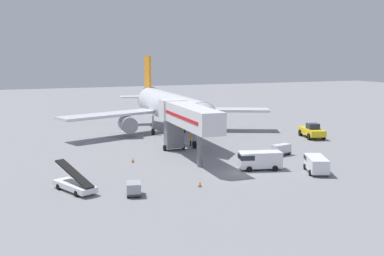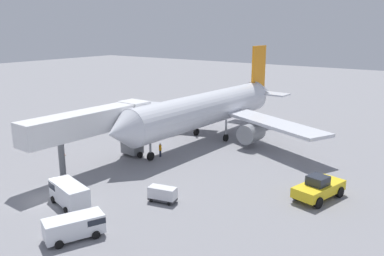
% 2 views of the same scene
% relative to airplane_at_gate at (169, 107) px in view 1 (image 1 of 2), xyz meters
% --- Properties ---
extents(ground_plane, '(300.00, 300.00, 0.00)m').
position_rel_airplane_at_gate_xyz_m(ground_plane, '(-1.22, -28.36, -4.72)').
color(ground_plane, gray).
extents(airplane_at_gate, '(38.23, 38.90, 13.55)m').
position_rel_airplane_at_gate_xyz_m(airplane_at_gate, '(0.00, 0.00, 0.00)').
color(airplane_at_gate, silver).
rests_on(airplane_at_gate, ground).
extents(jet_bridge, '(3.88, 17.48, 7.31)m').
position_rel_airplane_at_gate_xyz_m(jet_bridge, '(-3.95, -18.37, 0.74)').
color(jet_bridge, silver).
rests_on(jet_bridge, ground).
extents(pushback_tug, '(3.92, 6.38, 2.46)m').
position_rel_airplane_at_gate_xyz_m(pushback_tug, '(21.04, -12.02, -3.58)').
color(pushback_tug, yellow).
rests_on(pushback_tug, ground).
extents(belt_loader_truck, '(3.98, 5.95, 2.88)m').
position_rel_airplane_at_gate_xyz_m(belt_loader_truck, '(-20.00, -28.44, -3.98)').
color(belt_loader_truck, white).
rests_on(belt_loader_truck, ground).
extents(service_van_far_center, '(5.44, 3.28, 2.19)m').
position_rel_airplane_at_gate_xyz_m(service_van_far_center, '(1.92, -27.49, -3.47)').
color(service_van_far_center, white).
rests_on(service_van_far_center, ground).
extents(service_van_near_left, '(3.74, 5.13, 1.86)m').
position_rel_airplane_at_gate_xyz_m(service_van_near_left, '(7.54, -31.15, -3.64)').
color(service_van_near_left, white).
rests_on(service_van_near_left, ground).
extents(baggage_cart_near_right, '(2.95, 1.79, 1.52)m').
position_rel_airplane_at_gate_xyz_m(baggage_cart_near_right, '(8.83, -21.68, -3.88)').
color(baggage_cart_near_right, '#38383D').
rests_on(baggage_cart_near_right, ground).
extents(baggage_cart_mid_right, '(1.80, 2.29, 1.32)m').
position_rel_airplane_at_gate_xyz_m(baggage_cart_mid_right, '(-14.77, -32.00, -3.98)').
color(baggage_cart_mid_right, '#38383D').
rests_on(baggage_cart_mid_right, ground).
extents(ground_crew_worker_foreground, '(0.49, 0.49, 1.86)m').
position_rel_airplane_at_gate_xyz_m(ground_crew_worker_foreground, '(-0.41, -11.03, -3.74)').
color(ground_crew_worker_foreground, '#1E2333').
rests_on(ground_crew_worker_foreground, ground).
extents(safety_cone_alpha, '(0.39, 0.39, 0.59)m').
position_rel_airplane_at_gate_xyz_m(safety_cone_alpha, '(-11.25, -18.14, -4.43)').
color(safety_cone_alpha, black).
rests_on(safety_cone_alpha, ground).
extents(safety_cone_bravo, '(0.39, 0.39, 0.59)m').
position_rel_airplane_at_gate_xyz_m(safety_cone_bravo, '(-7.54, -31.64, -4.43)').
color(safety_cone_bravo, black).
rests_on(safety_cone_bravo, ground).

